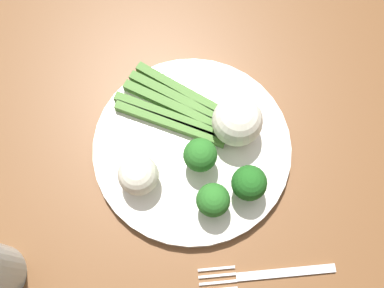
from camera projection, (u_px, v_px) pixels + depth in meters
The scene contains 10 objects.
ground_plane at pixel (184, 231), 1.31m from camera, with size 6.00×6.00×0.02m, color tan.
dining_table at pixel (175, 166), 0.67m from camera, with size 1.37×1.01×0.77m.
plate at pixel (192, 147), 0.56m from camera, with size 0.26×0.26×0.01m, color silver.
asparagus_bundle at pixel (176, 108), 0.57m from camera, with size 0.14×0.16×0.01m.
broccoli_front_left at pixel (249, 183), 0.51m from camera, with size 0.04×0.04×0.05m.
broccoli_back at pixel (213, 200), 0.50m from camera, with size 0.04×0.04×0.05m.
broccoli_front at pixel (200, 155), 0.52m from camera, with size 0.04×0.04×0.05m.
cauliflower_outer_edge at pixel (138, 175), 0.52m from camera, with size 0.05×0.05×0.05m, color silver.
cauliflower_mid at pixel (236, 118), 0.53m from camera, with size 0.06×0.06×0.06m, color white.
fork at pixel (265, 274), 0.51m from camera, with size 0.03×0.17×0.00m.
Camera 1 is at (-0.20, 0.01, 1.31)m, focal length 40.13 mm.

